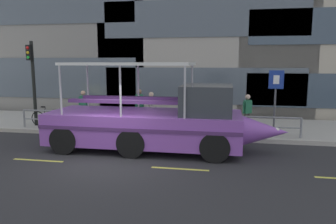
% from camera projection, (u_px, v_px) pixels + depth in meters
% --- Properties ---
extents(ground_plane, '(120.00, 120.00, 0.00)m').
position_uv_depth(ground_plane, '(113.00, 158.00, 10.93)').
color(ground_plane, '#2B2B2D').
extents(sidewalk, '(32.00, 4.80, 0.18)m').
position_uv_depth(sidewalk, '(151.00, 125.00, 16.36)').
color(sidewalk, '#A8A59E').
rests_on(sidewalk, ground_plane).
extents(curb_edge, '(32.00, 0.18, 0.18)m').
position_uv_depth(curb_edge, '(138.00, 135.00, 13.94)').
color(curb_edge, '#B2ADA3').
rests_on(curb_edge, ground_plane).
extents(lane_centreline, '(25.80, 0.12, 0.01)m').
position_uv_depth(lane_centreline, '(106.00, 164.00, 10.28)').
color(lane_centreline, '#DBD64C').
rests_on(lane_centreline, ground_plane).
extents(curb_guardrail, '(12.55, 0.09, 0.86)m').
position_uv_depth(curb_guardrail, '(152.00, 119.00, 14.06)').
color(curb_guardrail, gray).
rests_on(curb_guardrail, sidewalk).
extents(traffic_light_pole, '(0.24, 0.46, 4.06)m').
position_uv_depth(traffic_light_pole, '(32.00, 75.00, 15.30)').
color(traffic_light_pole, black).
rests_on(traffic_light_pole, sidewalk).
extents(parking_sign, '(0.60, 0.12, 2.74)m').
position_uv_depth(parking_sign, '(276.00, 92.00, 13.33)').
color(parking_sign, '#4C4F54').
rests_on(parking_sign, sidewalk).
extents(leaned_bicycle, '(1.74, 0.46, 0.96)m').
position_uv_depth(leaned_bicycle, '(48.00, 118.00, 15.50)').
color(leaned_bicycle, black).
rests_on(leaned_bicycle, sidewalk).
extents(duck_tour_boat, '(8.88, 2.63, 3.24)m').
position_uv_depth(duck_tour_boat, '(157.00, 122.00, 11.87)').
color(duck_tour_boat, purple).
rests_on(duck_tour_boat, ground_plane).
extents(pedestrian_near_bow, '(0.41, 0.32, 1.67)m').
position_uv_depth(pedestrian_near_bow, '(247.00, 109.00, 14.15)').
color(pedestrian_near_bow, '#47423D').
rests_on(pedestrian_near_bow, sidewalk).
extents(pedestrian_mid_left, '(0.34, 0.41, 1.69)m').
position_uv_depth(pedestrian_mid_left, '(151.00, 106.00, 15.08)').
color(pedestrian_mid_left, '#47423D').
rests_on(pedestrian_mid_left, sidewalk).
extents(pedestrian_mid_right, '(0.34, 0.44, 1.77)m').
position_uv_depth(pedestrian_mid_right, '(139.00, 103.00, 15.72)').
color(pedestrian_mid_right, '#1E2338').
rests_on(pedestrian_mid_right, sidewalk).
extents(pedestrian_near_stern, '(0.48, 0.23, 1.67)m').
position_uv_depth(pedestrian_near_stern, '(84.00, 104.00, 15.98)').
color(pedestrian_near_stern, '#47423D').
rests_on(pedestrian_near_stern, sidewalk).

